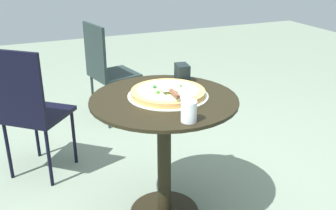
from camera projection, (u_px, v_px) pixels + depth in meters
patio_table at (164, 133)px, 2.19m from camera, size 0.80×0.80×0.76m
pizza_on_tray at (168, 93)px, 2.13m from camera, size 0.44×0.44×0.05m
pizza_server at (171, 91)px, 2.04m from camera, size 0.21×0.09×0.02m
drinking_cup at (189, 111)px, 1.81m from camera, size 0.08×0.08×0.10m
napkin_dispenser at (182, 72)px, 2.36m from camera, size 0.12×0.09×0.10m
patio_chair_far at (29, 106)px, 2.58m from camera, size 0.54×0.54×0.93m
patio_chair_corner at (106, 67)px, 3.47m from camera, size 0.44×0.44×0.90m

